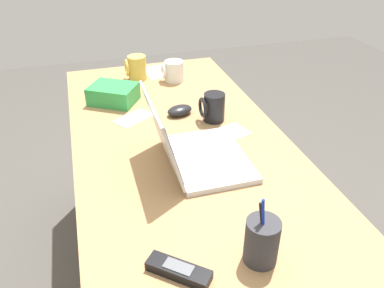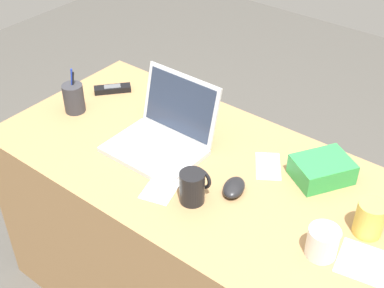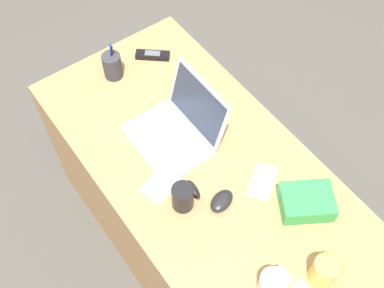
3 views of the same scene
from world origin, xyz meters
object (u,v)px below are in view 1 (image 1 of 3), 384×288
coffee_mug_white (173,71)px  snack_bag (113,94)px  cordless_phone (179,270)px  pen_holder (262,241)px  computer_mouse (180,110)px  coffee_mug_tall (213,107)px  laptop (194,151)px  coffee_mug_spare (136,68)px

coffee_mug_white → snack_bag: 0.33m
cordless_phone → pen_holder: (-0.01, -0.19, 0.05)m
computer_mouse → snack_bag: 0.30m
computer_mouse → coffee_mug_tall: coffee_mug_tall is taller
laptop → coffee_mug_tall: 0.29m
laptop → cordless_phone: bearing=158.9°
snack_bag → pen_holder: bearing=-166.6°
laptop → pen_holder: size_ratio=1.78×
coffee_mug_tall → cordless_phone: coffee_mug_tall is taller
laptop → coffee_mug_spare: (0.73, 0.06, 0.01)m
cordless_phone → laptop: bearing=-21.1°
pen_holder → snack_bag: (0.94, 0.22, -0.02)m
computer_mouse → cordless_phone: bearing=148.8°
coffee_mug_tall → coffee_mug_spare: (0.48, 0.21, 0.00)m
laptop → coffee_mug_tall: (0.25, -0.15, 0.01)m
computer_mouse → pen_holder: bearing=163.3°
coffee_mug_tall → cordless_phone: 0.73m
laptop → coffee_mug_white: bearing=-8.7°
coffee_mug_tall → snack_bag: size_ratio=0.59×
laptop → coffee_mug_spare: size_ratio=2.95×
coffee_mug_spare → cordless_phone: size_ratio=0.77×
snack_bag → computer_mouse: bearing=-128.7°
coffee_mug_white → coffee_mug_tall: bearing=-173.3°
coffee_mug_tall → pen_holder: pen_holder is taller
laptop → computer_mouse: (0.33, -0.04, -0.03)m
coffee_mug_white → coffee_mug_spare: size_ratio=0.91×
computer_mouse → pen_holder: size_ratio=0.57×
pen_holder → laptop: bearing=4.7°
computer_mouse → coffee_mug_spare: bearing=-2.4°
laptop → computer_mouse: bearing=-7.3°
coffee_mug_white → pen_holder: bearing=176.5°
laptop → coffee_mug_white: laptop is taller
pen_holder → snack_bag: bearing=13.4°
computer_mouse → coffee_mug_spare: size_ratio=0.93×
computer_mouse → pen_holder: 0.75m
snack_bag → cordless_phone: bearing=-178.0°
coffee_mug_spare → laptop: bearing=-175.6°
coffee_mug_spare → pen_holder: bearing=-175.5°
coffee_mug_tall → cordless_phone: bearing=155.0°
coffee_mug_white → coffee_mug_spare: 0.17m
computer_mouse → coffee_mug_white: 0.34m
coffee_mug_spare → pen_holder: pen_holder is taller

